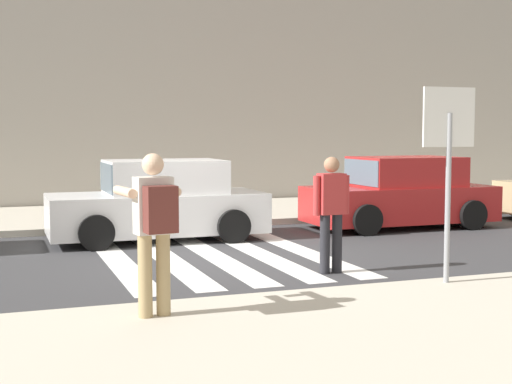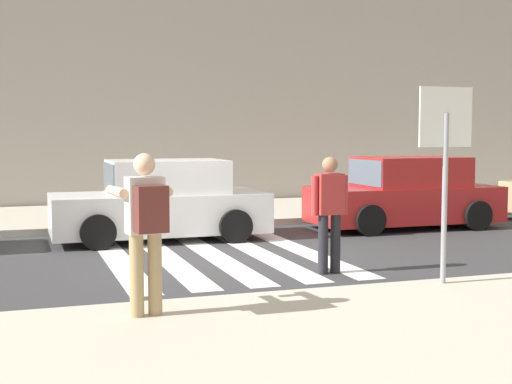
# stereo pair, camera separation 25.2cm
# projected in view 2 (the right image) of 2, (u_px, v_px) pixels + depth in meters

# --- Properties ---
(ground_plane) EXTENTS (120.00, 120.00, 0.00)m
(ground_plane) POSITION_uv_depth(u_px,v_px,m) (218.00, 258.00, 11.83)
(ground_plane) COLOR #38383A
(sidewalk_near) EXTENTS (60.00, 6.00, 0.14)m
(sidewalk_near) POSITION_uv_depth(u_px,v_px,m) (417.00, 373.00, 5.97)
(sidewalk_near) COLOR beige
(sidewalk_near) RESTS_ON ground
(sidewalk_far) EXTENTS (60.00, 4.80, 0.14)m
(sidewalk_far) POSITION_uv_depth(u_px,v_px,m) (152.00, 214.00, 17.48)
(sidewalk_far) COLOR beige
(sidewalk_far) RESTS_ON ground
(building_facade_far) EXTENTS (56.00, 4.00, 7.02)m
(building_facade_far) POSITION_uv_depth(u_px,v_px,m) (124.00, 84.00, 21.35)
(building_facade_far) COLOR #ADA89E
(building_facade_far) RESTS_ON ground
(crosswalk_stripe_0) EXTENTS (0.44, 5.20, 0.01)m
(crosswalk_stripe_0) POSITION_uv_depth(u_px,v_px,m) (119.00, 261.00, 11.50)
(crosswalk_stripe_0) COLOR silver
(crosswalk_stripe_0) RESTS_ON ground
(crosswalk_stripe_1) EXTENTS (0.44, 5.20, 0.01)m
(crosswalk_stripe_1) POSITION_uv_depth(u_px,v_px,m) (168.00, 258.00, 11.76)
(crosswalk_stripe_1) COLOR silver
(crosswalk_stripe_1) RESTS_ON ground
(crosswalk_stripe_2) EXTENTS (0.44, 5.20, 0.01)m
(crosswalk_stripe_2) POSITION_uv_depth(u_px,v_px,m) (215.00, 256.00, 12.01)
(crosswalk_stripe_2) COLOR silver
(crosswalk_stripe_2) RESTS_ON ground
(crosswalk_stripe_3) EXTENTS (0.44, 5.20, 0.01)m
(crosswalk_stripe_3) POSITION_uv_depth(u_px,v_px,m) (260.00, 253.00, 12.27)
(crosswalk_stripe_3) COLOR silver
(crosswalk_stripe_3) RESTS_ON ground
(crosswalk_stripe_4) EXTENTS (0.44, 5.20, 0.01)m
(crosswalk_stripe_4) POSITION_uv_depth(u_px,v_px,m) (303.00, 251.00, 12.53)
(crosswalk_stripe_4) COLOR silver
(crosswalk_stripe_4) RESTS_ON ground
(stop_sign) EXTENTS (0.76, 0.08, 2.52)m
(stop_sign) POSITION_uv_depth(u_px,v_px,m) (445.00, 141.00, 9.05)
(stop_sign) COLOR gray
(stop_sign) RESTS_ON sidewalk_near
(photographer_with_backpack) EXTENTS (0.64, 0.89, 1.72)m
(photographer_with_backpack) POSITION_uv_depth(u_px,v_px,m) (146.00, 220.00, 7.46)
(photographer_with_backpack) COLOR tan
(photographer_with_backpack) RESTS_ON sidewalk_near
(pedestrian_crossing) EXTENTS (0.58, 0.24, 1.72)m
(pedestrian_crossing) POSITION_uv_depth(u_px,v_px,m) (330.00, 208.00, 10.45)
(pedestrian_crossing) COLOR #232328
(pedestrian_crossing) RESTS_ON ground
(parked_car_white) EXTENTS (4.10, 1.92, 1.55)m
(parked_car_white) POSITION_uv_depth(u_px,v_px,m) (162.00, 203.00, 13.78)
(parked_car_white) COLOR white
(parked_car_white) RESTS_ON ground
(parked_car_red) EXTENTS (4.10, 1.92, 1.55)m
(parked_car_red) POSITION_uv_depth(u_px,v_px,m) (406.00, 195.00, 15.50)
(parked_car_red) COLOR red
(parked_car_red) RESTS_ON ground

